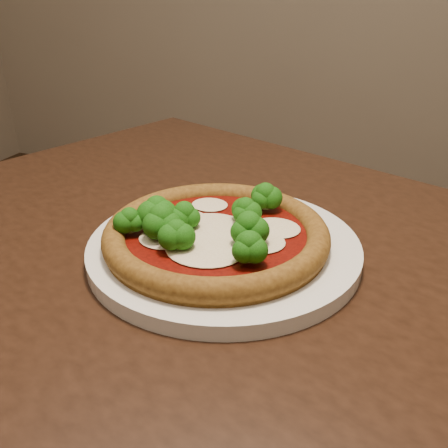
% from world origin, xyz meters
% --- Properties ---
extents(dining_table, '(1.36, 1.17, 0.75)m').
position_xyz_m(dining_table, '(0.24, 0.02, 0.65)').
color(dining_table, black).
rests_on(dining_table, floor).
extents(plate, '(0.32, 0.32, 0.02)m').
position_xyz_m(plate, '(0.19, 0.06, 0.76)').
color(plate, white).
rests_on(plate, dining_table).
extents(pizza, '(0.26, 0.26, 0.06)m').
position_xyz_m(pizza, '(0.18, 0.04, 0.78)').
color(pizza, brown).
rests_on(pizza, plate).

